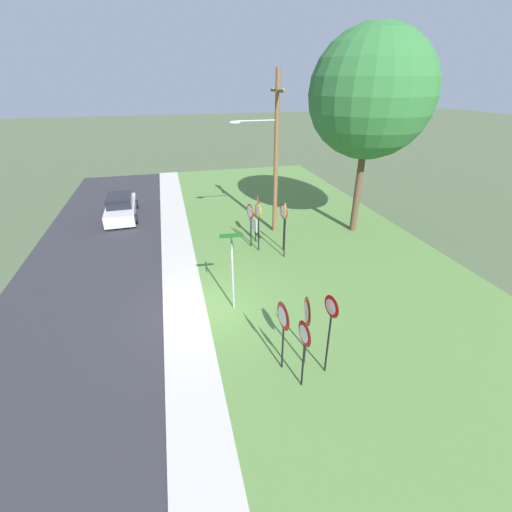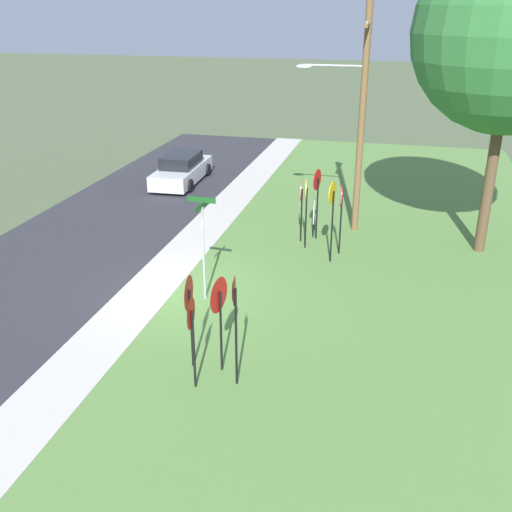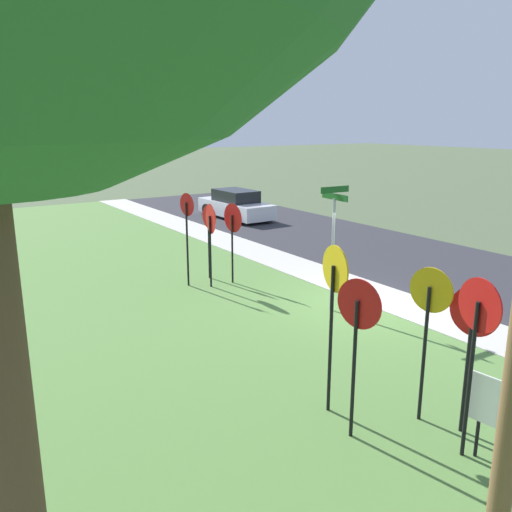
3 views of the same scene
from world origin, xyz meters
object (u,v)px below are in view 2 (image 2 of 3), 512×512
(stop_sign_near_right, at_px, (301,197))
(yield_sign_near_left, at_px, (191,322))
(stop_sign_far_right, at_px, (317,189))
(stop_sign_near_left, at_px, (306,199))
(yield_sign_near_right, at_px, (234,307))
(street_name_post, at_px, (203,240))
(yield_sign_far_right, at_px, (189,300))
(stop_sign_far_left, at_px, (332,204))
(utility_pole, at_px, (357,110))
(notice_board, at_px, (314,212))
(stop_sign_far_center, at_px, (341,204))
(yield_sign_far_left, at_px, (219,302))
(parked_hatchback_near, at_px, (182,170))

(stop_sign_near_right, height_order, yield_sign_near_left, stop_sign_near_right)
(stop_sign_far_right, xyz_separation_m, yield_sign_near_left, (9.66, -1.25, -0.25))
(stop_sign_near_left, height_order, yield_sign_near_right, yield_sign_near_right)
(street_name_post, bearing_deg, yield_sign_far_right, 16.92)
(stop_sign_far_left, relative_size, utility_pole, 0.33)
(stop_sign_far_left, distance_m, notice_board, 2.87)
(stop_sign_far_center, xyz_separation_m, yield_sign_near_left, (8.45, -2.23, -0.13))
(stop_sign_far_center, distance_m, yield_sign_near_left, 8.74)
(stop_sign_near_right, distance_m, yield_sign_far_right, 8.56)
(yield_sign_far_right, distance_m, street_name_post, 3.45)
(stop_sign_near_left, height_order, stop_sign_near_right, stop_sign_near_left)
(yield_sign_far_left, distance_m, notice_board, 9.46)
(notice_board, relative_size, parked_hatchback_near, 0.27)
(stop_sign_near_left, bearing_deg, stop_sign_far_right, 155.55)
(yield_sign_near_left, height_order, notice_board, yield_sign_near_left)
(street_name_post, height_order, parked_hatchback_near, street_name_post)
(notice_board, bearing_deg, street_name_post, -26.58)
(stop_sign_far_center, bearing_deg, stop_sign_near_left, -112.36)
(stop_sign_far_left, bearing_deg, yield_sign_far_left, -2.05)
(stop_sign_near_left, relative_size, yield_sign_far_left, 1.04)
(stop_sign_far_center, xyz_separation_m, parked_hatchback_near, (-7.04, -8.32, -1.16))
(parked_hatchback_near, bearing_deg, street_name_post, 21.62)
(stop_sign_far_right, relative_size, notice_board, 2.07)
(stop_sign_far_left, bearing_deg, stop_sign_far_right, -146.90)
(notice_board, bearing_deg, stop_sign_far_right, 9.33)
(utility_pole, bearing_deg, stop_sign_near_right, -43.83)
(yield_sign_far_left, bearing_deg, stop_sign_near_right, -172.91)
(stop_sign_far_left, height_order, utility_pole, utility_pole)
(stop_sign_far_right, xyz_separation_m, utility_pole, (-1.30, 1.12, 2.59))
(yield_sign_far_left, height_order, utility_pole, utility_pole)
(stop_sign_far_center, distance_m, yield_sign_far_left, 7.89)
(utility_pole, bearing_deg, stop_sign_far_right, -40.70)
(yield_sign_near_right, height_order, yield_sign_far_right, yield_sign_near_right)
(stop_sign_far_right, relative_size, yield_sign_near_left, 1.17)
(yield_sign_far_right, xyz_separation_m, street_name_post, (-3.36, -0.79, 0.10))
(utility_pole, bearing_deg, stop_sign_far_left, -6.02)
(street_name_post, bearing_deg, parked_hatchback_near, -152.70)
(stop_sign_near_right, height_order, stop_sign_far_center, stop_sign_far_center)
(stop_sign_near_right, bearing_deg, notice_board, 148.13)
(yield_sign_far_left, bearing_deg, stop_sign_far_left, 176.19)
(street_name_post, xyz_separation_m, utility_pole, (-6.82, 3.50, 2.64))
(parked_hatchback_near, bearing_deg, stop_sign_far_center, 47.76)
(stop_sign_near_left, relative_size, street_name_post, 0.80)
(stop_sign_near_left, height_order, yield_sign_near_left, stop_sign_near_left)
(stop_sign_far_right, relative_size, street_name_post, 0.84)
(stop_sign_far_center, bearing_deg, stop_sign_near_right, -129.95)
(yield_sign_near_left, height_order, yield_sign_near_right, yield_sign_near_right)
(stop_sign_near_right, height_order, yield_sign_near_right, yield_sign_near_right)
(stop_sign_far_left, xyz_separation_m, stop_sign_far_right, (-1.95, -0.78, -0.11))
(stop_sign_far_left, distance_m, yield_sign_far_left, 7.13)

